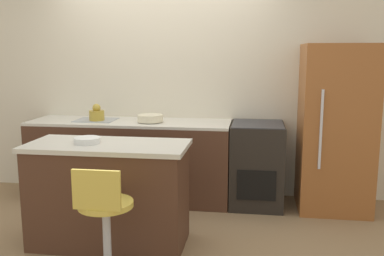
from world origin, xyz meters
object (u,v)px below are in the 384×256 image
at_px(refrigerator, 335,128).
at_px(kettle, 97,114).
at_px(mixing_bowl, 150,118).
at_px(oven_range, 257,164).
at_px(stool_chair, 106,225).

xyz_separation_m(refrigerator, kettle, (-2.60, -0.04, 0.11)).
bearing_deg(refrigerator, kettle, -179.13).
height_order(refrigerator, mixing_bowl, refrigerator).
distance_m(oven_range, stool_chair, 2.10).
bearing_deg(stool_chair, kettle, 112.06).
xyz_separation_m(oven_range, stool_chair, (-1.08, -1.80, -0.02)).
height_order(stool_chair, kettle, kettle).
relative_size(oven_range, kettle, 4.85).
relative_size(kettle, mixing_bowl, 0.67).
bearing_deg(mixing_bowl, stool_chair, -86.93).
bearing_deg(refrigerator, oven_range, 179.36).
xyz_separation_m(oven_range, refrigerator, (0.81, -0.01, 0.42)).
distance_m(refrigerator, kettle, 2.60).
height_order(refrigerator, kettle, refrigerator).
height_order(kettle, mixing_bowl, kettle).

